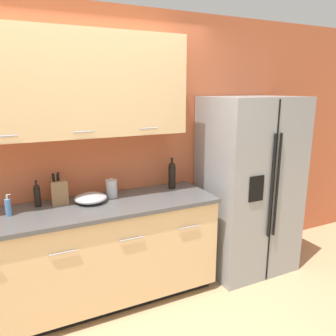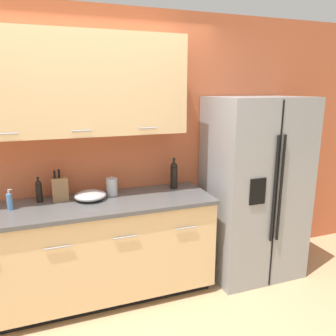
% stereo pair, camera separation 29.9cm
% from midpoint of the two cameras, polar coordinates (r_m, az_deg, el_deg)
% --- Properties ---
extents(wall_back, '(10.00, 0.39, 2.60)m').
position_cam_midpoint_polar(wall_back, '(3.04, -11.44, 5.52)').
color(wall_back, '#BC5B38').
rests_on(wall_back, ground_plane).
extents(counter_unit, '(2.22, 0.64, 0.93)m').
position_cam_midpoint_polar(counter_unit, '(3.06, -10.74, -14.16)').
color(counter_unit, black).
rests_on(counter_unit, ground_plane).
extents(refrigerator, '(0.91, 0.73, 1.81)m').
position_cam_midpoint_polar(refrigerator, '(3.47, 17.12, -3.36)').
color(refrigerator, gray).
rests_on(refrigerator, ground_plane).
extents(knife_block, '(0.13, 0.11, 0.28)m').
position_cam_midpoint_polar(knife_block, '(2.97, -15.58, -3.48)').
color(knife_block, olive).
rests_on(knife_block, counter_unit).
extents(wine_bottle, '(0.07, 0.07, 0.31)m').
position_cam_midpoint_polar(wine_bottle, '(3.20, 3.71, -1.19)').
color(wine_bottle, black).
rests_on(wine_bottle, counter_unit).
extents(soap_dispenser, '(0.05, 0.04, 0.17)m').
position_cam_midpoint_polar(soap_dispenser, '(2.88, -23.23, -5.43)').
color(soap_dispenser, '#4C7FB2').
rests_on(soap_dispenser, counter_unit).
extents(oil_bottle, '(0.05, 0.05, 0.23)m').
position_cam_midpoint_polar(oil_bottle, '(2.98, -18.92, -3.81)').
color(oil_bottle, black).
rests_on(oil_bottle, counter_unit).
extents(steel_canister, '(0.10, 0.10, 0.18)m').
position_cam_midpoint_polar(steel_canister, '(3.03, -6.98, -3.28)').
color(steel_canister, '#B7B7BA').
rests_on(steel_canister, counter_unit).
extents(mixing_bowl, '(0.28, 0.28, 0.08)m').
position_cam_midpoint_polar(mixing_bowl, '(2.95, -10.59, -4.77)').
color(mixing_bowl, '#A3A3A5').
rests_on(mixing_bowl, counter_unit).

